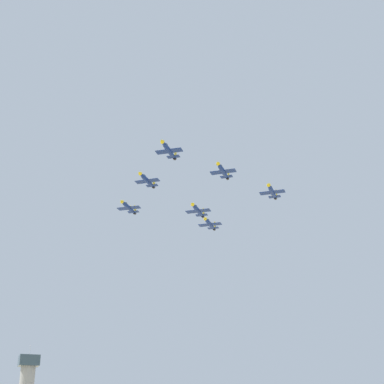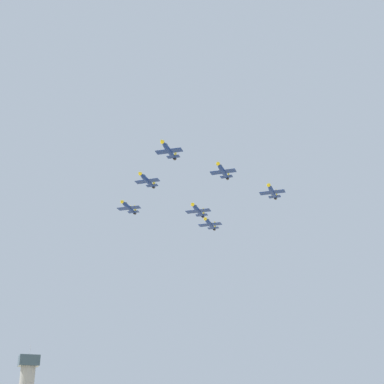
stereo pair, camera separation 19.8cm
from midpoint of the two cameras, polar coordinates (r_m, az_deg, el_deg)
jet_lead at (r=210.20m, az=-2.27°, el=4.10°), size 13.93×11.64×3.39m
jet_left_wingman at (r=220.67m, az=3.01°, el=2.08°), size 13.77×11.89×3.39m
jet_right_wingman at (r=229.39m, az=-4.38°, el=1.16°), size 13.53×11.81×3.35m
jet_left_outer at (r=232.81m, az=7.78°, el=0.07°), size 14.03×12.20×3.46m
jet_right_outer at (r=249.09m, az=-6.16°, el=-1.47°), size 14.12×11.81×3.44m
jet_slot_rear at (r=237.51m, az=0.58°, el=-1.77°), size 14.28×12.19×3.50m
jet_trailing at (r=253.78m, az=1.75°, el=-3.09°), size 14.12×12.14×3.47m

